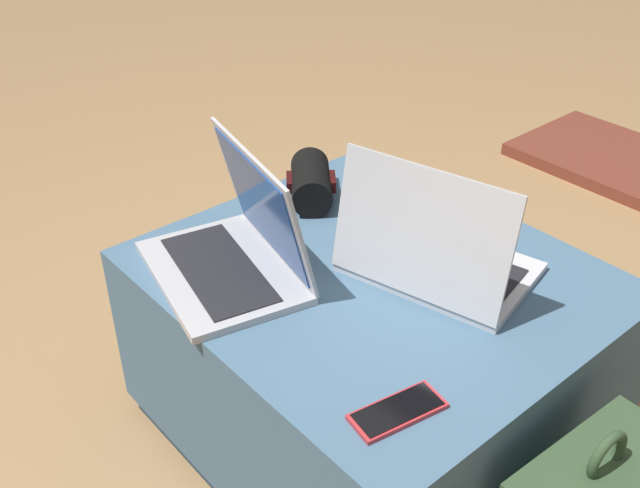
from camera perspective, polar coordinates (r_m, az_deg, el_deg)
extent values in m
plane|color=tan|center=(1.78, 3.60, -13.99)|extent=(14.00, 14.00, 0.00)
cube|color=#2A3D4E|center=(1.77, 3.63, -13.44)|extent=(0.81, 0.73, 0.05)
cube|color=slate|center=(1.61, 3.91, -7.93)|extent=(0.85, 0.76, 0.40)
cube|color=silver|center=(1.48, -7.50, -2.13)|extent=(0.39, 0.32, 0.02)
cube|color=#232328|center=(1.48, -7.75, -1.89)|extent=(0.33, 0.20, 0.00)
cube|color=silver|center=(1.44, -4.36, 3.04)|extent=(0.35, 0.14, 0.24)
cube|color=#1E4799|center=(1.44, -4.54, 2.95)|extent=(0.31, 0.12, 0.21)
cube|color=silver|center=(1.51, 9.14, -1.69)|extent=(0.40, 0.32, 0.02)
cube|color=#232328|center=(1.50, 9.28, -1.28)|extent=(0.33, 0.21, 0.00)
cube|color=silver|center=(1.36, 7.67, 0.82)|extent=(0.35, 0.14, 0.24)
cube|color=#1E4799|center=(1.36, 7.76, 0.88)|extent=(0.31, 0.12, 0.22)
cube|color=red|center=(1.20, 5.94, -12.57)|extent=(0.09, 0.16, 0.01)
cube|color=black|center=(1.19, 5.95, -12.41)|extent=(0.08, 0.15, 0.00)
torus|color=#385133|center=(1.26, 21.03, -14.82)|extent=(0.02, 0.09, 0.09)
cylinder|color=black|center=(1.71, -0.69, 4.75)|extent=(0.20, 0.18, 0.09)
cube|color=#350D0D|center=(1.71, -0.69, 4.75)|extent=(0.12, 0.13, 0.03)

